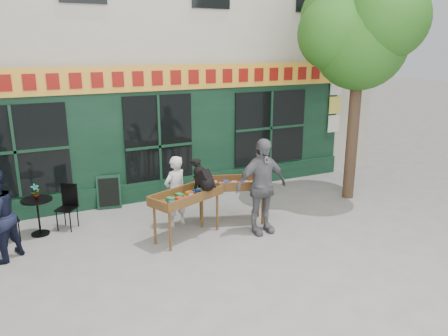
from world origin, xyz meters
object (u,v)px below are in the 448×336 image
at_px(bistro_table, 38,210).
at_px(woman, 175,191).
at_px(dog, 204,174).
at_px(book_cart_center, 187,198).
at_px(book_cart_right, 231,186).
at_px(man_right, 261,186).

bearing_deg(bistro_table, woman, -16.50).
bearing_deg(dog, book_cart_center, 149.86).
distance_m(book_cart_right, man_right, 0.82).
distance_m(man_right, bistro_table, 4.54).
height_order(dog, bistro_table, dog).
bearing_deg(dog, book_cart_right, 2.31).
bearing_deg(man_right, book_cart_center, 162.30).
bearing_deg(bistro_table, book_cart_center, -28.39).
bearing_deg(bistro_table, man_right, -24.54).
distance_m(woman, man_right, 1.83).
height_order(book_cart_center, bistro_table, book_cart_center).
xyz_separation_m(dog, man_right, (1.10, -0.39, -0.30)).
bearing_deg(dog, woman, 94.55).
bearing_deg(woman, book_cart_center, 67.99).
distance_m(dog, woman, 0.94).
relative_size(book_cart_center, book_cart_right, 1.00).
distance_m(book_cart_center, book_cart_right, 1.19).
relative_size(book_cart_center, man_right, 0.82).
distance_m(dog, book_cart_right, 0.99).
bearing_deg(book_cart_center, man_right, -38.85).
distance_m(book_cart_center, woman, 0.65).
xyz_separation_m(book_cart_right, man_right, (0.30, -0.75, 0.17)).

